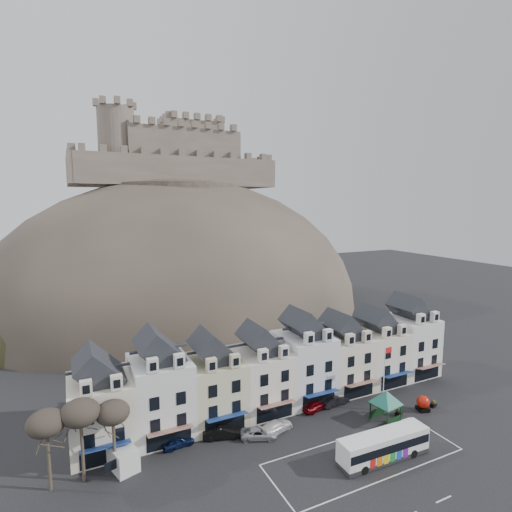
{
  "coord_description": "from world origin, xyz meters",
  "views": [
    {
      "loc": [
        -26.36,
        -30.22,
        27.79
      ],
      "look_at": [
        -0.28,
        24.0,
        19.78
      ],
      "focal_mm": 28.0,
      "sensor_mm": 36.0,
      "label": 1
    }
  ],
  "objects": [
    {
      "name": "townhouse_terrace",
      "position": [
        0.15,
        15.97,
        5.3
      ],
      "size": [
        54.4,
        9.35,
        11.8
      ],
      "color": "silver",
      "rests_on": "ground"
    },
    {
      "name": "car_white",
      "position": [
        -4.4,
        9.79,
        0.68
      ],
      "size": [
        5.01,
        3.13,
        1.35
      ],
      "primitive_type": "imported",
      "rotation": [
        0.0,
        0.0,
        1.86
      ],
      "color": "white",
      "rests_on": "ground"
    },
    {
      "name": "car_maroon",
      "position": [
        2.89,
        12.0,
        0.73
      ],
      "size": [
        4.51,
        2.43,
        1.46
      ],
      "primitive_type": "imported",
      "rotation": [
        0.0,
        0.0,
        1.74
      ],
      "color": "#59050A",
      "rests_on": "ground"
    },
    {
      "name": "planter_east",
      "position": [
        18.0,
        5.7,
        0.47
      ],
      "size": [
        1.08,
        0.72,
        0.98
      ],
      "rotation": [
        0.0,
        0.0,
        0.25
      ],
      "color": "black",
      "rests_on": "ground"
    },
    {
      "name": "flagpole",
      "position": [
        11.21,
        8.13,
        5.11
      ],
      "size": [
        1.3,
        0.14,
        8.96
      ],
      "rotation": [
        0.0,
        0.0,
        0.05
      ],
      "color": "silver",
      "rests_on": "ground"
    },
    {
      "name": "white_van",
      "position": [
        -22.44,
        11.57,
        1.18
      ],
      "size": [
        3.69,
        5.61,
        2.36
      ],
      "rotation": [
        0.0,
        0.0,
        0.3
      ],
      "color": "silver",
      "rests_on": "ground"
    },
    {
      "name": "tree_left_near",
      "position": [
        -23.0,
        10.5,
        6.55
      ],
      "size": [
        3.43,
        3.43,
        7.84
      ],
      "color": "#362F22",
      "rests_on": "ground"
    },
    {
      "name": "car_black",
      "position": [
        -10.8,
        11.45,
        0.76
      ],
      "size": [
        4.91,
        2.87,
        1.53
      ],
      "primitive_type": "imported",
      "rotation": [
        0.0,
        0.0,
        1.28
      ],
      "color": "black",
      "rests_on": "ground"
    },
    {
      "name": "tree_left_far",
      "position": [
        -29.0,
        10.5,
        6.9
      ],
      "size": [
        3.61,
        3.61,
        8.24
      ],
      "color": "#362F22",
      "rests_on": "ground"
    },
    {
      "name": "car_navy",
      "position": [
        -16.0,
        12.0,
        0.63
      ],
      "size": [
        3.84,
        1.86,
        1.26
      ],
      "primitive_type": "imported",
      "rotation": [
        0.0,
        0.0,
        1.67
      ],
      "color": "#0B1538",
      "rests_on": "ground"
    },
    {
      "name": "tree_left_mid",
      "position": [
        -26.0,
        10.5,
        7.24
      ],
      "size": [
        3.78,
        3.78,
        8.64
      ],
      "color": "#362F22",
      "rests_on": "ground"
    },
    {
      "name": "castle_hill",
      "position": [
        1.25,
        68.95,
        0.11
      ],
      "size": [
        100.0,
        76.0,
        68.0
      ],
      "color": "#36322A",
      "rests_on": "ground"
    },
    {
      "name": "castle",
      "position": [
        0.51,
        75.93,
        40.19
      ],
      "size": [
        50.2,
        22.2,
        22.0
      ],
      "color": "#65574D",
      "rests_on": "ground"
    },
    {
      "name": "coach_bay_markings",
      "position": [
        2.0,
        1.25,
        0.0
      ],
      "size": [
        22.0,
        7.5,
        0.01
      ],
      "primitive_type": "cube",
      "color": "silver",
      "rests_on": "ground"
    },
    {
      "name": "ground",
      "position": [
        0.0,
        0.0,
        0.0
      ],
      "size": [
        300.0,
        300.0,
        0.0
      ],
      "primitive_type": "plane",
      "color": "black",
      "rests_on": "ground"
    },
    {
      "name": "car_charcoal",
      "position": [
        6.0,
        12.0,
        0.71
      ],
      "size": [
        4.42,
        1.84,
        1.42
      ],
      "primitive_type": "imported",
      "rotation": [
        0.0,
        0.0,
        1.65
      ],
      "color": "black",
      "rests_on": "ground"
    },
    {
      "name": "planter_west",
      "position": [
        12.0,
        6.1,
        0.52
      ],
      "size": [
        1.2,
        0.87,
        1.08
      ],
      "rotation": [
        0.0,
        0.0,
        0.34
      ],
      "color": "black",
      "rests_on": "ground"
    },
    {
      "name": "bus",
      "position": [
        3.63,
        0.05,
        1.69
      ],
      "size": [
        10.88,
        2.87,
        3.05
      ],
      "rotation": [
        0.0,
        0.0,
        -0.03
      ],
      "color": "#262628",
      "rests_on": "ground"
    },
    {
      "name": "bus_shelter",
      "position": [
        9.4,
        5.84,
        3.19
      ],
      "size": [
        6.4,
        6.4,
        4.11
      ],
      "rotation": [
        0.0,
        0.0,
        0.15
      ],
      "color": "black",
      "rests_on": "ground"
    },
    {
      "name": "car_silver",
      "position": [
        -6.88,
        9.5,
        0.61
      ],
      "size": [
        4.78,
        3.52,
        1.22
      ],
      "primitive_type": "imported",
      "rotation": [
        0.0,
        0.0,
        1.18
      ],
      "color": "#A4A7AC",
      "rests_on": "ground"
    },
    {
      "name": "red_buoy",
      "position": [
        15.83,
        5.59,
        1.07
      ],
      "size": [
        1.74,
        1.74,
        2.09
      ],
      "rotation": [
        0.0,
        0.0,
        -0.28
      ],
      "color": "black",
      "rests_on": "ground"
    }
  ]
}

